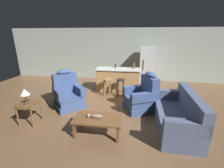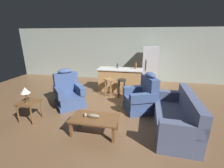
{
  "view_description": "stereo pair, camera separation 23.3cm",
  "coord_description": "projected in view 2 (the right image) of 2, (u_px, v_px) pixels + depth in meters",
  "views": [
    {
      "loc": [
        0.63,
        -4.61,
        2.23
      ],
      "look_at": [
        -0.04,
        -0.1,
        0.75
      ],
      "focal_mm": 24.0,
      "sensor_mm": 36.0,
      "label": 1
    },
    {
      "loc": [
        0.86,
        -4.57,
        2.23
      ],
      "look_at": [
        -0.04,
        -0.1,
        0.75
      ],
      "focal_mm": 24.0,
      "sensor_mm": 36.0,
      "label": 2
    }
  ],
  "objects": [
    {
      "name": "table_lamp",
      "position": [
        25.0,
        91.0,
        3.84
      ],
      "size": [
        0.24,
        0.24,
        0.41
      ],
      "color": "#4C3823",
      "rests_on": "end_table"
    },
    {
      "name": "bar_stool_right",
      "position": [
        122.0,
        85.0,
        5.6
      ],
      "size": [
        0.32,
        0.32,
        0.68
      ],
      "color": "black",
      "rests_on": "ground_plane"
    },
    {
      "name": "kitchen_island",
      "position": [
        120.0,
        80.0,
        6.22
      ],
      "size": [
        1.8,
        0.7,
        0.95
      ],
      "color": "#AD7F4C",
      "rests_on": "ground_plane"
    },
    {
      "name": "coffee_table",
      "position": [
        95.0,
        120.0,
        3.48
      ],
      "size": [
        1.1,
        0.6,
        0.42
      ],
      "color": "brown",
      "rests_on": "ground_plane"
    },
    {
      "name": "recliner_near_lamp",
      "position": [
        69.0,
        93.0,
        4.93
      ],
      "size": [
        1.19,
        1.19,
        1.2
      ],
      "rotation": [
        0.0,
        0.0,
        -0.84
      ],
      "color": "#384C7A",
      "rests_on": "ground_plane"
    },
    {
      "name": "fish_figurine",
      "position": [
        92.0,
        116.0,
        3.46
      ],
      "size": [
        0.34,
        0.1,
        0.1
      ],
      "color": "#4C3823",
      "rests_on": "coffee_table"
    },
    {
      "name": "end_table",
      "position": [
        29.0,
        105.0,
        4.0
      ],
      "size": [
        0.48,
        0.48,
        0.56
      ],
      "color": "brown",
      "rests_on": "ground_plane"
    },
    {
      "name": "ground_plane",
      "position": [
        114.0,
        104.0,
        5.11
      ],
      "size": [
        12.0,
        12.0,
        0.0
      ],
      "color": "brown"
    },
    {
      "name": "recliner_near_island",
      "position": [
        142.0,
        97.0,
        4.59
      ],
      "size": [
        1.1,
        1.1,
        1.2
      ],
      "rotation": [
        0.0,
        0.0,
        3.53
      ],
      "color": "#384C7A",
      "rests_on": "ground_plane"
    },
    {
      "name": "back_wall",
      "position": [
        125.0,
        55.0,
        7.62
      ],
      "size": [
        12.0,
        0.05,
        2.6
      ],
      "color": "#939E93",
      "rests_on": "ground_plane"
    },
    {
      "name": "couch",
      "position": [
        177.0,
        117.0,
        3.62
      ],
      "size": [
        0.9,
        1.93,
        0.94
      ],
      "rotation": [
        0.0,
        0.0,
        3.11
      ],
      "color": "#4C5675",
      "rests_on": "ground_plane"
    },
    {
      "name": "bottle_short_amber",
      "position": [
        117.0,
        66.0,
        6.18
      ],
      "size": [
        0.07,
        0.07,
        0.21
      ],
      "color": "#23284C",
      "rests_on": "kitchen_island"
    },
    {
      "name": "bar_stool_left",
      "position": [
        108.0,
        84.0,
        5.7
      ],
      "size": [
        0.32,
        0.32,
        0.68
      ],
      "color": "olive",
      "rests_on": "ground_plane"
    },
    {
      "name": "bottle_tall_green",
      "position": [
        136.0,
        66.0,
        6.01
      ],
      "size": [
        0.08,
        0.08,
        0.32
      ],
      "color": "brown",
      "rests_on": "kitchen_island"
    },
    {
      "name": "refrigerator",
      "position": [
        150.0,
        66.0,
        6.98
      ],
      "size": [
        0.7,
        0.69,
        1.76
      ],
      "color": "#B7B7BC",
      "rests_on": "ground_plane"
    }
  ]
}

